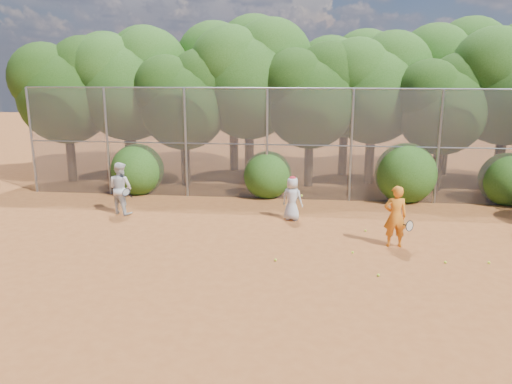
# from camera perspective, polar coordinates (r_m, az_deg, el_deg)

# --- Properties ---
(ground) EXTENTS (80.00, 80.00, 0.00)m
(ground) POSITION_cam_1_polar(r_m,az_deg,el_deg) (12.70, 3.24, -7.66)
(ground) COLOR brown
(ground) RESTS_ON ground
(fence_back) EXTENTS (20.05, 0.09, 4.03)m
(fence_back) POSITION_cam_1_polar(r_m,az_deg,el_deg) (18.00, 4.07, 5.54)
(fence_back) COLOR gray
(fence_back) RESTS_ON ground
(tree_0) EXTENTS (4.38, 3.81, 6.00)m
(tree_0) POSITION_cam_1_polar(r_m,az_deg,el_deg) (22.25, -20.83, 11.15)
(tree_0) COLOR black
(tree_0) RESTS_ON ground
(tree_1) EXTENTS (4.64, 4.03, 6.35)m
(tree_1) POSITION_cam_1_polar(r_m,az_deg,el_deg) (21.70, -14.25, 12.19)
(tree_1) COLOR black
(tree_1) RESTS_ON ground
(tree_2) EXTENTS (3.99, 3.47, 5.47)m
(tree_2) POSITION_cam_1_polar(r_m,az_deg,el_deg) (20.30, -8.14, 10.74)
(tree_2) COLOR black
(tree_2) RESTS_ON ground
(tree_3) EXTENTS (4.89, 4.26, 6.70)m
(tree_3) POSITION_cam_1_polar(r_m,az_deg,el_deg) (20.80, -0.61, 13.18)
(tree_3) COLOR black
(tree_3) RESTS_ON ground
(tree_4) EXTENTS (4.19, 3.64, 5.73)m
(tree_4) POSITION_cam_1_polar(r_m,az_deg,el_deg) (20.05, 6.40, 11.25)
(tree_4) COLOR black
(tree_4) RESTS_ON ground
(tree_5) EXTENTS (4.51, 3.92, 6.17)m
(tree_5) POSITION_cam_1_polar(r_m,az_deg,el_deg) (20.98, 13.43, 11.87)
(tree_5) COLOR black
(tree_5) RESTS_ON ground
(tree_6) EXTENTS (3.86, 3.36, 5.29)m
(tree_6) POSITION_cam_1_polar(r_m,az_deg,el_deg) (20.47, 20.70, 9.69)
(tree_6) COLOR black
(tree_6) RESTS_ON ground
(tree_7) EXTENTS (4.77, 4.14, 6.53)m
(tree_7) POSITION_cam_1_polar(r_m,az_deg,el_deg) (21.75, 27.05, 11.43)
(tree_7) COLOR black
(tree_7) RESTS_ON ground
(tree_9) EXTENTS (4.83, 4.20, 6.62)m
(tree_9) POSITION_cam_1_polar(r_m,az_deg,el_deg) (24.20, -14.60, 12.72)
(tree_9) COLOR black
(tree_9) RESTS_ON ground
(tree_10) EXTENTS (5.15, 4.48, 7.06)m
(tree_10) POSITION_cam_1_polar(r_m,az_deg,el_deg) (23.11, -2.45, 13.82)
(tree_10) COLOR black
(tree_10) RESTS_ON ground
(tree_11) EXTENTS (4.64, 4.03, 6.35)m
(tree_11) POSITION_cam_1_polar(r_m,az_deg,el_deg) (22.49, 10.38, 12.43)
(tree_11) COLOR black
(tree_11) RESTS_ON ground
(tree_12) EXTENTS (5.02, 4.37, 6.88)m
(tree_12) POSITION_cam_1_polar(r_m,az_deg,el_deg) (23.79, 21.48, 12.62)
(tree_12) COLOR black
(tree_12) RESTS_ON ground
(bush_0) EXTENTS (2.00, 2.00, 2.00)m
(bush_0) POSITION_cam_1_polar(r_m,az_deg,el_deg) (19.62, -13.40, 2.77)
(bush_0) COLOR #214A12
(bush_0) RESTS_ON ground
(bush_1) EXTENTS (1.80, 1.80, 1.80)m
(bush_1) POSITION_cam_1_polar(r_m,az_deg,el_deg) (18.55, 1.32, 2.21)
(bush_1) COLOR #214A12
(bush_1) RESTS_ON ground
(bush_2) EXTENTS (2.20, 2.20, 2.20)m
(bush_2) POSITION_cam_1_polar(r_m,az_deg,el_deg) (18.75, 16.74, 2.37)
(bush_2) COLOR #214A12
(bush_2) RESTS_ON ground
(bush_3) EXTENTS (1.90, 1.90, 1.90)m
(bush_3) POSITION_cam_1_polar(r_m,az_deg,el_deg) (19.71, 26.77, 1.55)
(bush_3) COLOR #214A12
(bush_3) RESTS_ON ground
(player_yellow) EXTENTS (0.80, 0.54, 1.68)m
(player_yellow) POSITION_cam_1_polar(r_m,az_deg,el_deg) (13.81, 15.64, -2.70)
(player_yellow) COLOR orange
(player_yellow) RESTS_ON ground
(player_teen) EXTENTS (0.79, 0.66, 1.41)m
(player_teen) POSITION_cam_1_polar(r_m,az_deg,el_deg) (15.71, 4.16, -0.72)
(player_teen) COLOR silver
(player_teen) RESTS_ON ground
(player_white) EXTENTS (1.03, 0.93, 1.72)m
(player_white) POSITION_cam_1_polar(r_m,az_deg,el_deg) (16.93, -15.22, 0.43)
(player_white) COLOR silver
(player_white) RESTS_ON ground
(ball_0) EXTENTS (0.07, 0.07, 0.07)m
(ball_0) POSITION_cam_1_polar(r_m,az_deg,el_deg) (13.27, 10.99, -6.78)
(ball_0) COLOR #BADD28
(ball_0) RESTS_ON ground
(ball_1) EXTENTS (0.07, 0.07, 0.07)m
(ball_1) POSITION_cam_1_polar(r_m,az_deg,el_deg) (15.06, 12.41, -4.33)
(ball_1) COLOR #BADD28
(ball_1) RESTS_ON ground
(ball_2) EXTENTS (0.07, 0.07, 0.07)m
(ball_2) POSITION_cam_1_polar(r_m,az_deg,el_deg) (12.00, 13.81, -9.22)
(ball_2) COLOR #BADD28
(ball_2) RESTS_ON ground
(ball_3) EXTENTS (0.07, 0.07, 0.07)m
(ball_3) POSITION_cam_1_polar(r_m,az_deg,el_deg) (13.64, 25.08, -7.32)
(ball_3) COLOR #BADD28
(ball_3) RESTS_ON ground
(ball_4) EXTENTS (0.07, 0.07, 0.07)m
(ball_4) POSITION_cam_1_polar(r_m,az_deg,el_deg) (12.55, 2.25, -7.76)
(ball_4) COLOR #BADD28
(ball_4) RESTS_ON ground
(ball_5) EXTENTS (0.07, 0.07, 0.07)m
(ball_5) POSITION_cam_1_polar(r_m,az_deg,el_deg) (16.08, 16.89, -3.44)
(ball_5) COLOR #BADD28
(ball_5) RESTS_ON ground
(ball_6) EXTENTS (0.07, 0.07, 0.07)m
(ball_6) POSITION_cam_1_polar(r_m,az_deg,el_deg) (13.25, 20.83, -7.51)
(ball_6) COLOR #BADD28
(ball_6) RESTS_ON ground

